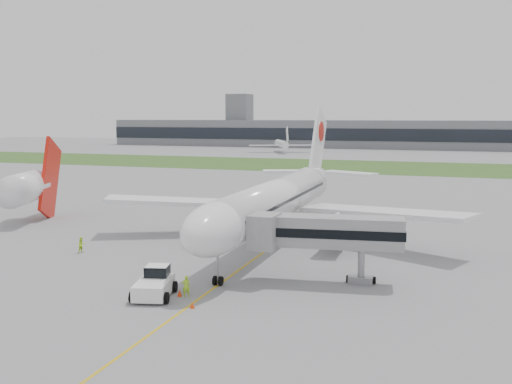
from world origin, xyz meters
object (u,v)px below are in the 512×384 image
(jet_bridge, at_px, (322,232))
(neighbor_aircraft, at_px, (28,187))
(pushback_tug, at_px, (155,283))
(ground_crew_near, at_px, (186,286))
(airliner, at_px, (278,198))

(jet_bridge, relative_size, neighbor_aircraft, 0.86)
(pushback_tug, bearing_deg, jet_bridge, 19.46)
(pushback_tug, distance_m, jet_bridge, 16.30)
(jet_bridge, bearing_deg, ground_crew_near, -150.28)
(jet_bridge, distance_m, ground_crew_near, 13.81)
(airliner, distance_m, pushback_tug, 25.39)
(pushback_tug, bearing_deg, neighbor_aircraft, 129.99)
(jet_bridge, height_order, ground_crew_near, jet_bridge)
(airliner, xyz_separation_m, pushback_tug, (-4.09, -24.65, -4.49))
(neighbor_aircraft, bearing_deg, ground_crew_near, -52.61)
(pushback_tug, xyz_separation_m, neighbor_aircraft, (-35.59, 25.63, 4.22))
(airliner, bearing_deg, jet_bridge, -60.16)
(pushback_tug, height_order, neighbor_aircraft, neighbor_aircraft)
(ground_crew_near, bearing_deg, airliner, -127.98)
(neighbor_aircraft, bearing_deg, airliner, -20.96)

